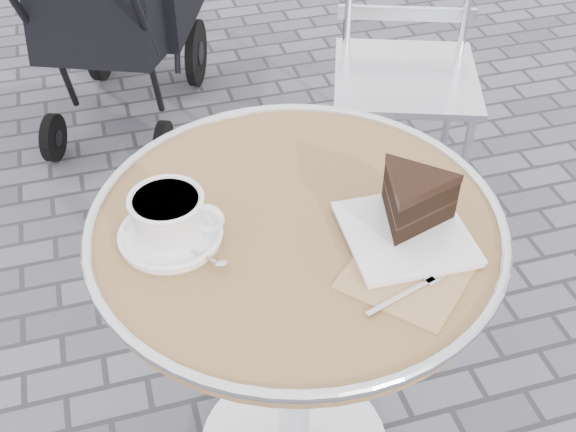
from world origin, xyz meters
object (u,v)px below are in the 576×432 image
object	(u,v)px
cake_plate_set	(412,208)
bistro_chair	(407,32)
cafe_table	(296,287)
baby_stroller	(121,2)
cappuccino_set	(170,221)

from	to	relation	value
cake_plate_set	bistro_chair	distance (m)	1.06
cafe_table	baby_stroller	size ratio (longest dim) A/B	0.72
cappuccino_set	cake_plate_set	world-z (taller)	cake_plate_set
baby_stroller	bistro_chair	bearing A→B (deg)	-20.18
cake_plate_set	baby_stroller	xyz separation A→B (m)	(-0.34, 1.66, -0.34)
cafe_table	baby_stroller	xyz separation A→B (m)	(-0.16, 1.59, -0.13)
cafe_table	cake_plate_set	bearing A→B (deg)	-22.62
baby_stroller	cake_plate_set	bearing A→B (deg)	-55.86
cappuccino_set	baby_stroller	world-z (taller)	baby_stroller
cake_plate_set	bistro_chair	xyz separation A→B (m)	(0.43, 0.95, -0.22)
cafe_table	cappuccino_set	size ratio (longest dim) A/B	3.95
cappuccino_set	cake_plate_set	distance (m)	0.39
cafe_table	cappuccino_set	xyz separation A→B (m)	(-0.21, 0.02, 0.20)
cafe_table	cappuccino_set	bearing A→B (deg)	175.54
cake_plate_set	baby_stroller	distance (m)	1.73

